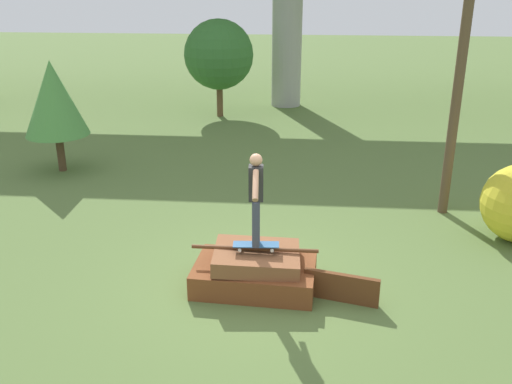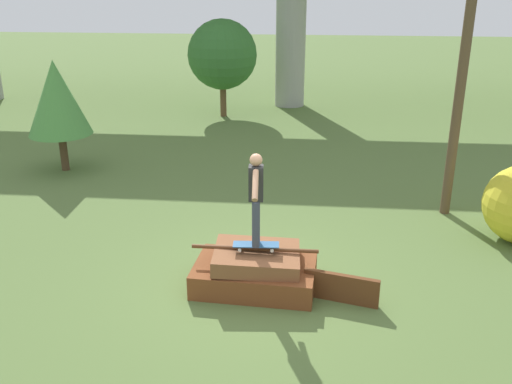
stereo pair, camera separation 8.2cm
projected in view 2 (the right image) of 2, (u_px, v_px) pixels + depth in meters
ground_plane at (255, 286)px, 9.28m from camera, size 80.00×80.00×0.00m
scrap_pile at (255, 270)px, 9.17m from camera, size 2.02×1.33×0.71m
scrap_plank_loose at (341, 288)px, 8.77m from camera, size 1.16×0.38×0.47m
skateboard at (256, 245)px, 8.92m from camera, size 0.73×0.27×0.09m
skater at (256, 194)px, 8.61m from camera, size 0.23×1.14×1.48m
utility_pole at (464, 57)px, 10.95m from camera, size 1.30×0.20×6.27m
tree_behind_left at (57, 98)px, 14.07m from camera, size 1.57×1.57×2.81m
tree_behind_right at (222, 55)px, 19.47m from camera, size 2.38×2.38×3.34m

